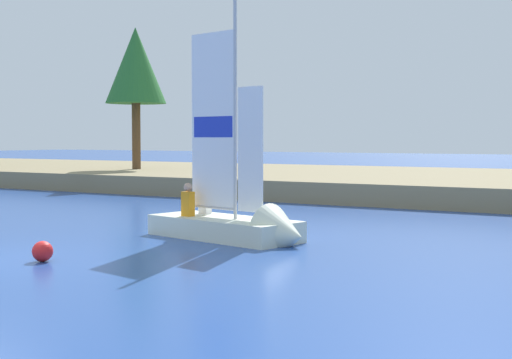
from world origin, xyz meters
The scene contains 4 objects.
shore_bank centered at (0.00, 22.03, 0.39)m, with size 80.00×15.47×0.79m, color #897A56.
shoreline_tree_midleft centered at (-12.70, 19.74, 5.98)m, with size 3.07×3.07×7.17m.
sailboat centered at (2.87, 5.04, 0.40)m, with size 4.51×2.31×5.98m.
channel_buoy centered at (1.05, 0.65, 0.20)m, with size 0.40×0.40×0.40m, color red.
Camera 1 is at (11.75, -9.26, 2.37)m, focal length 51.64 mm.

